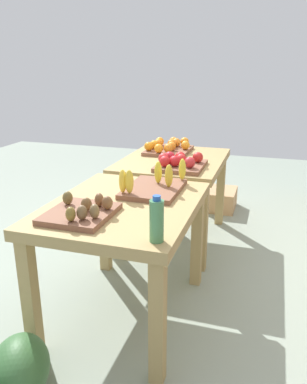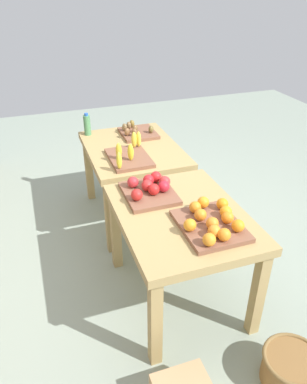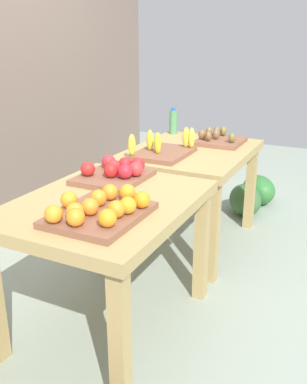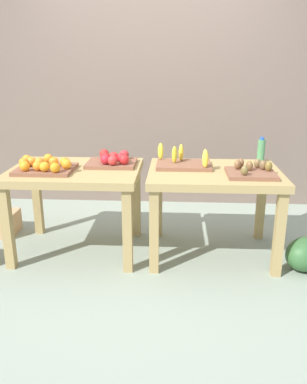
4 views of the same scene
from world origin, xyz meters
name	(u,v)px [view 1 (image 1 of 4)]	position (x,y,z in m)	size (l,w,h in m)	color
ground_plane	(153,269)	(0.00, 0.00, 0.00)	(8.00, 8.00, 0.00)	gray
display_table_left	(174,171)	(-0.56, 0.00, 0.62)	(1.04, 0.80, 0.72)	tan
display_table_right	(124,220)	(0.56, 0.00, 0.62)	(1.04, 0.80, 0.72)	tan
orange_bin	(168,147)	(-0.77, -0.11, 0.77)	(0.47, 0.37, 0.11)	brown
apple_bin	(179,162)	(-0.27, 0.12, 0.77)	(0.40, 0.35, 0.11)	brown
banana_crate	(154,186)	(0.32, 0.10, 0.76)	(0.45, 0.32, 0.17)	brown
kiwi_bin	(82,212)	(0.82, -0.12, 0.75)	(0.36, 0.32, 0.10)	brown
water_bottle	(157,220)	(0.98, 0.32, 0.82)	(0.06, 0.06, 0.21)	#4C8C59
wicker_basket	(161,193)	(-1.40, -0.35, 0.11)	(0.35, 0.35, 0.21)	brown
cardboard_produce_box	(221,199)	(-1.43, 0.30, 0.10)	(0.40, 0.30, 0.21)	tan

